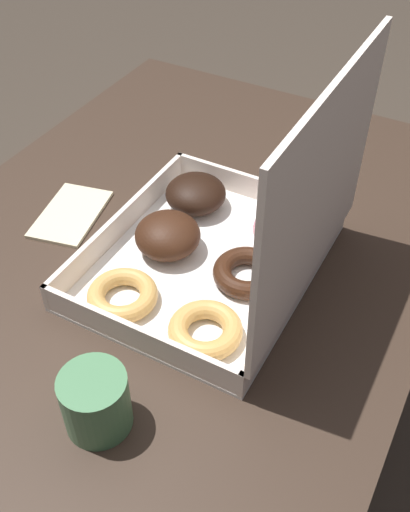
% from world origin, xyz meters
% --- Properties ---
extents(ground_plane, '(8.00, 8.00, 0.00)m').
position_xyz_m(ground_plane, '(0.00, 0.00, 0.00)').
color(ground_plane, '#42382D').
extents(dining_table, '(1.15, 0.80, 0.76)m').
position_xyz_m(dining_table, '(0.00, 0.00, 0.65)').
color(dining_table, '#38281E').
rests_on(dining_table, ground_plane).
extents(donut_box, '(0.38, 0.32, 0.35)m').
position_xyz_m(donut_box, '(-0.01, 0.09, 0.82)').
color(donut_box, white).
rests_on(donut_box, dining_table).
extents(coffee_mug, '(0.08, 0.08, 0.08)m').
position_xyz_m(coffee_mug, '(0.30, 0.08, 0.80)').
color(coffee_mug, '#4C8456').
rests_on(coffee_mug, dining_table).
extents(paper_napkin, '(0.17, 0.12, 0.01)m').
position_xyz_m(paper_napkin, '(0.00, -0.19, 0.76)').
color(paper_napkin, beige).
rests_on(paper_napkin, dining_table).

